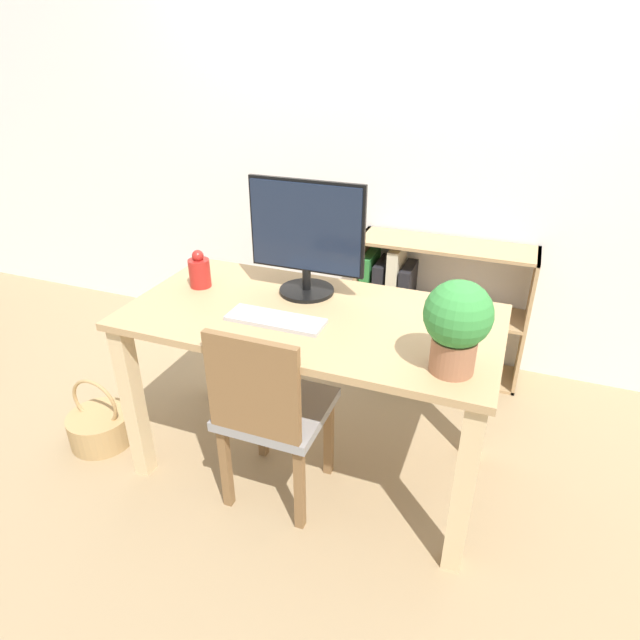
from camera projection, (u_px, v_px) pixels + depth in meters
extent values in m
plane|color=#997F5B|center=(312.00, 461.00, 2.47)|extent=(10.00, 10.00, 0.00)
cube|color=white|center=(393.00, 130.00, 2.84)|extent=(8.00, 0.05, 2.60)
cube|color=tan|center=(311.00, 317.00, 2.12)|extent=(1.48, 0.74, 0.03)
cube|color=#D8BC8C|center=(133.00, 403.00, 2.26)|extent=(0.07, 0.07, 0.74)
cube|color=#D8BC8C|center=(463.00, 490.00, 1.82)|extent=(0.07, 0.07, 0.74)
cube|color=#D8BC8C|center=(212.00, 334.00, 2.78)|extent=(0.07, 0.07, 0.74)
cube|color=#D8BC8C|center=(483.00, 389.00, 2.34)|extent=(0.07, 0.07, 0.74)
cylinder|color=black|center=(307.00, 290.00, 2.29)|extent=(0.23, 0.23, 0.02)
cylinder|color=black|center=(307.00, 279.00, 2.26)|extent=(0.04, 0.04, 0.09)
cube|color=black|center=(306.00, 227.00, 2.16)|extent=(0.50, 0.02, 0.38)
cube|color=#192338|center=(306.00, 227.00, 2.16)|extent=(0.47, 0.03, 0.36)
cube|color=#B2B2B7|center=(276.00, 320.00, 2.05)|extent=(0.38, 0.13, 0.02)
cylinder|color=#B2231E|center=(200.00, 273.00, 2.32)|extent=(0.09, 0.09, 0.12)
sphere|color=#B2231E|center=(198.00, 256.00, 2.28)|extent=(0.05, 0.05, 0.05)
cylinder|color=#9E6647|center=(453.00, 355.00, 1.73)|extent=(0.15, 0.15, 0.12)
sphere|color=#388C3D|center=(458.00, 314.00, 1.66)|extent=(0.22, 0.22, 0.22)
cube|color=gray|center=(277.00, 409.00, 2.14)|extent=(0.40, 0.40, 0.04)
cube|color=brown|center=(253.00, 388.00, 1.88)|extent=(0.36, 0.03, 0.40)
cube|color=brown|center=(226.00, 467.00, 2.16)|extent=(0.04, 0.04, 0.40)
cube|color=brown|center=(300.00, 488.00, 2.05)|extent=(0.04, 0.04, 0.40)
cube|color=brown|center=(262.00, 419.00, 2.42)|extent=(0.04, 0.04, 0.40)
cube|color=brown|center=(329.00, 436.00, 2.32)|extent=(0.04, 0.04, 0.40)
cube|color=tan|center=(361.00, 296.00, 3.16)|extent=(0.02, 0.28, 0.77)
cube|color=tan|center=(526.00, 322.00, 2.86)|extent=(0.02, 0.28, 0.77)
cube|color=tan|center=(433.00, 365.00, 3.18)|extent=(0.94, 0.28, 0.02)
cube|color=tan|center=(447.00, 245.00, 2.83)|extent=(0.94, 0.28, 0.02)
cube|color=tan|center=(439.00, 309.00, 3.01)|extent=(0.91, 0.28, 0.02)
cube|color=black|center=(365.00, 334.00, 3.26)|extent=(0.04, 0.24, 0.24)
cube|color=black|center=(377.00, 331.00, 3.22)|extent=(0.06, 0.24, 0.30)
cube|color=black|center=(387.00, 331.00, 3.19)|extent=(0.06, 0.24, 0.33)
cube|color=beige|center=(396.00, 341.00, 3.20)|extent=(0.04, 0.24, 0.21)
cube|color=#2D7F38|center=(407.00, 341.00, 3.18)|extent=(0.06, 0.24, 0.24)
cube|color=#2D7F38|center=(369.00, 275.00, 3.07)|extent=(0.06, 0.24, 0.26)
cube|color=black|center=(382.00, 280.00, 3.06)|extent=(0.06, 0.24, 0.23)
cube|color=beige|center=(396.00, 274.00, 3.01)|extent=(0.06, 0.24, 0.33)
cube|color=black|center=(408.00, 284.00, 3.01)|extent=(0.06, 0.24, 0.22)
cylinder|color=tan|center=(101.00, 428.00, 2.57)|extent=(0.29, 0.29, 0.15)
torus|color=tan|center=(95.00, 403.00, 2.50)|extent=(0.25, 0.02, 0.25)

